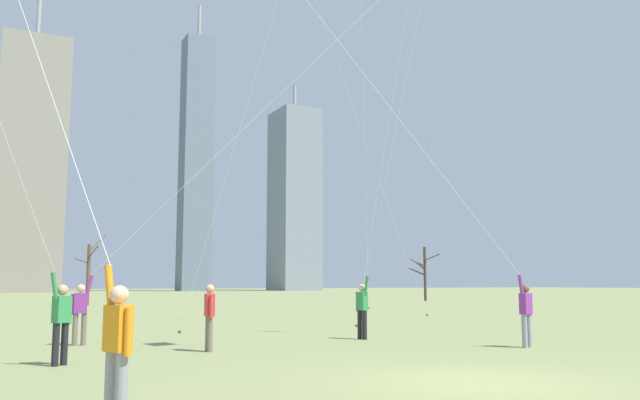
{
  "coord_description": "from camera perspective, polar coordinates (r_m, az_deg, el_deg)",
  "views": [
    {
      "loc": [
        -7.29,
        -8.9,
        1.64
      ],
      "look_at": [
        0.0,
        6.0,
        3.75
      ],
      "focal_mm": 36.93,
      "sensor_mm": 36.0,
      "label": 1
    }
  ],
  "objects": [
    {
      "name": "bare_tree_left_of_center",
      "position": [
        52.5,
        -19.41,
        -5.91
      ],
      "size": [
        2.26,
        2.14,
        5.35
      ],
      "color": "brown",
      "rests_on": "ground"
    },
    {
      "name": "bare_tree_far_right_edge",
      "position": [
        63.75,
        9.02,
        -6.19
      ],
      "size": [
        1.41,
        3.24,
        5.11
      ],
      "color": "#423326",
      "rests_on": "ground"
    },
    {
      "name": "kite_flyer_midfield_center_red",
      "position": [
        13.9,
        -23.55,
        -3.22
      ],
      "size": [
        4.28,
        3.65,
        10.29
      ],
      "color": "black",
      "rests_on": "ground"
    },
    {
      "name": "bystander_watching_nearby",
      "position": [
        16.49,
        -9.57,
        -9.7
      ],
      "size": [
        0.23,
        0.51,
        1.62
      ],
      "color": "#726656",
      "rests_on": "ground"
    },
    {
      "name": "skyline_slender_spire",
      "position": [
        133.18,
        -23.8,
        2.82
      ],
      "size": [
        11.92,
        11.99,
        56.7
      ],
      "color": "gray",
      "rests_on": "ground"
    },
    {
      "name": "kite_flyer_foreground_left_purple",
      "position": [
        16.27,
        9.3,
        1.82
      ],
      "size": [
        14.29,
        0.56,
        15.82
      ],
      "color": "gray",
      "rests_on": "ground"
    },
    {
      "name": "skyline_wide_slab",
      "position": [
        155.36,
        -2.25,
        0.04
      ],
      "size": [
        9.24,
        11.7,
        49.17
      ],
      "color": "gray",
      "rests_on": "ground"
    },
    {
      "name": "kite_flyer_midfield_left_pink",
      "position": [
        18.5,
        -14.76,
        -3.61
      ],
      "size": [
        13.23,
        6.31,
        15.97
      ],
      "color": "#726656",
      "rests_on": "ground"
    },
    {
      "name": "skyline_mid_tower_left",
      "position": [
        149.63,
        -10.7,
        3.29
      ],
      "size": [
        6.53,
        5.93,
        65.16
      ],
      "color": "slate",
      "rests_on": "ground"
    },
    {
      "name": "kite_flyer_midfield_right_orange",
      "position": [
        18.85,
        5.02,
        -2.46
      ],
      "size": [
        0.98,
        6.9,
        13.65
      ],
      "color": "black",
      "rests_on": "ground"
    },
    {
      "name": "kite_flyer_foreground_right_blue",
      "position": [
        9.54,
        -20.96,
        1.31
      ],
      "size": [
        2.5,
        6.48,
        10.17
      ],
      "color": "gray",
      "rests_on": "ground"
    },
    {
      "name": "ground_plane",
      "position": [
        11.62,
        13.61,
        -15.17
      ],
      "size": [
        400.0,
        400.0,
        0.0
      ],
      "primitive_type": "plane",
      "color": "#848E56"
    }
  ]
}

